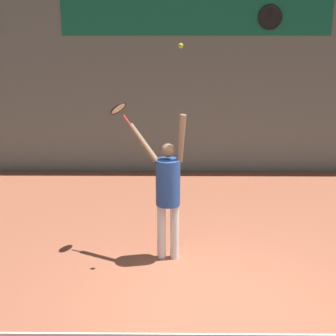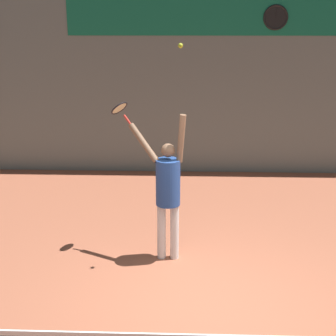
{
  "view_description": "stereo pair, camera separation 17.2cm",
  "coord_description": "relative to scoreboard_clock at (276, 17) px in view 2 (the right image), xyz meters",
  "views": [
    {
      "loc": [
        -0.53,
        -5.08,
        3.47
      ],
      "look_at": [
        -0.59,
        1.39,
        1.45
      ],
      "focal_mm": 50.0,
      "sensor_mm": 36.0,
      "label": 1
    },
    {
      "loc": [
        -0.36,
        -5.08,
        3.47
      ],
      "look_at": [
        -0.59,
        1.39,
        1.45
      ],
      "focal_mm": 50.0,
      "sensor_mm": 36.0,
      "label": 2
    }
  ],
  "objects": [
    {
      "name": "tennis_racket",
      "position": [
        -2.94,
        -3.89,
        -1.34
      ],
      "size": [
        0.37,
        0.36,
        0.34
      ],
      "color": "red"
    },
    {
      "name": "back_wall",
      "position": [
        -1.61,
        0.08,
        -1.07
      ],
      "size": [
        18.0,
        0.1,
        5.0
      ],
      "color": "slate",
      "rests_on": "ground_plane"
    },
    {
      "name": "tennis_ball",
      "position": [
        -2.03,
        -4.45,
        -0.39
      ],
      "size": [
        0.07,
        0.07,
        0.07
      ],
      "color": "#CCDB2D"
    },
    {
      "name": "sponsor_banner",
      "position": [
        -1.61,
        0.02,
        -0.0
      ],
      "size": [
        5.99,
        0.02,
        0.77
      ],
      "color": "#146B4C"
    },
    {
      "name": "scoreboard_clock",
      "position": [
        0.0,
        0.0,
        0.0
      ],
      "size": [
        0.55,
        0.05,
        0.55
      ],
      "color": "black"
    },
    {
      "name": "ground_plane",
      "position": [
        -1.61,
        -5.73,
        -3.57
      ],
      "size": [
        18.0,
        18.0,
        0.0
      ],
      "primitive_type": "plane",
      "color": "#9E563D"
    },
    {
      "name": "tennis_player",
      "position": [
        -2.21,
        -4.33,
        -2.43
      ],
      "size": [
        0.89,
        0.56,
        2.24
      ],
      "color": "white",
      "rests_on": "ground_plane"
    }
  ]
}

